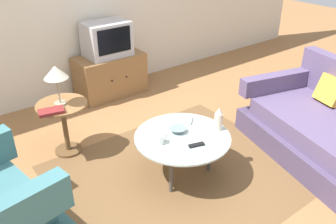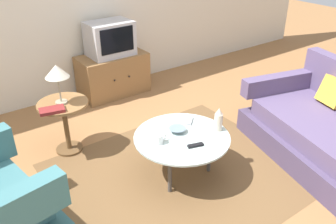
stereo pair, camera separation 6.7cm
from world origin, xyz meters
name	(u,v)px [view 1 (the left image)]	position (x,y,z in m)	size (l,w,h in m)	color
ground_plane	(179,184)	(0.00, 0.00, 0.00)	(16.00, 16.00, 0.00)	olive
area_rug	(182,173)	(0.12, 0.11, 0.00)	(2.21, 1.94, 0.00)	brown
couch	(329,130)	(1.49, -0.53, 0.28)	(1.36, 1.85, 0.85)	#4B3E5C
coffee_table	(182,139)	(0.12, 0.11, 0.39)	(0.87, 0.87, 0.42)	#B2C6C1
side_table	(64,117)	(-0.58, 1.12, 0.40)	(0.50, 0.50, 0.55)	olive
tv_stand	(110,75)	(0.47, 2.07, 0.28)	(0.91, 0.50, 0.55)	olive
television	(107,39)	(0.47, 2.08, 0.77)	(0.57, 0.41, 0.44)	#B7B7BC
table_lamp	(56,74)	(-0.59, 1.11, 0.87)	(0.23, 0.23, 0.39)	#9E937A
vase	(219,119)	(0.45, 0.00, 0.53)	(0.08, 0.08, 0.23)	beige
mug	(160,139)	(-0.11, 0.14, 0.46)	(0.13, 0.08, 0.09)	white
bowl	(178,130)	(0.13, 0.19, 0.44)	(0.16, 0.16, 0.04)	slate
tv_remote_dark	(196,145)	(0.11, -0.09, 0.43)	(0.15, 0.08, 0.02)	black
tv_remote_silver	(190,120)	(0.34, 0.27, 0.43)	(0.14, 0.13, 0.02)	#B2B2B7
book	(51,111)	(-0.73, 0.99, 0.57)	(0.25, 0.18, 0.03)	maroon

